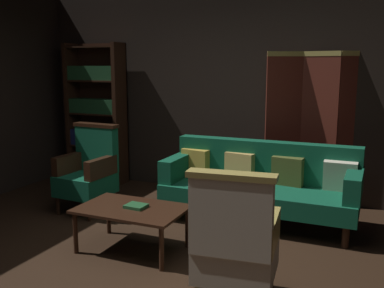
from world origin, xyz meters
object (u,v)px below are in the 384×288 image
velvet_couch (261,181)px  armchair_gilt_accent (235,242)px  coffee_table (132,212)px  bookshelf (97,111)px  folding_screen (336,127)px  armchair_wing_left (89,171)px  book_green_cloth (136,206)px

velvet_couch → armchair_gilt_accent: size_ratio=2.04×
coffee_table → bookshelf: bearing=132.0°
bookshelf → folding_screen: bearing=3.1°
bookshelf → armchair_wing_left: 1.52m
armchair_gilt_accent → velvet_couch: bearing=99.0°
armchair_gilt_accent → bookshelf: bearing=139.5°
bookshelf → book_green_cloth: bearing=-47.2°
folding_screen → armchair_wing_left: folding_screen is taller
folding_screen → armchair_gilt_accent: size_ratio=1.83×
bookshelf → coffee_table: (1.80, -2.00, -0.69)m
armchair_gilt_accent → armchair_wing_left: bearing=149.3°
folding_screen → bookshelf: bookshelf is taller
coffee_table → armchair_wing_left: (-1.08, 0.80, 0.12)m
bookshelf → armchair_wing_left: bookshelf is taller
velvet_couch → bookshelf: bearing=164.7°
bookshelf → armchair_gilt_accent: size_ratio=1.97×
folding_screen → armchair_wing_left: (-2.66, -1.39, -0.50)m
armchair_gilt_accent → book_green_cloth: 1.29m
folding_screen → velvet_couch: folding_screen is taller
coffee_table → armchair_gilt_accent: (1.19, -0.55, 0.12)m
bookshelf → book_green_cloth: (1.84, -1.98, -0.63)m
coffee_table → book_green_cloth: (0.04, 0.02, 0.06)m
bookshelf → armchair_gilt_accent: 3.97m
armchair_gilt_accent → book_green_cloth: size_ratio=5.46×
velvet_couch → armchair_gilt_accent: armchair_gilt_accent is taller
folding_screen → coffee_table: 2.77m
armchair_wing_left → book_green_cloth: armchair_wing_left is taller
bookshelf → armchair_wing_left: size_ratio=1.97×
folding_screen → velvet_couch: (-0.69, -0.92, -0.53)m
coffee_table → book_green_cloth: 0.07m
velvet_couch → coffee_table: (-0.90, -1.26, -0.08)m
folding_screen → velvet_couch: size_ratio=0.90×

